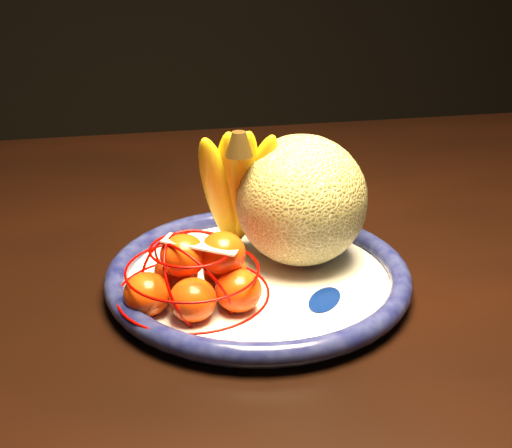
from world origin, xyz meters
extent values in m
cube|color=black|center=(-0.02, -0.02, 0.75)|extent=(1.58, 0.99, 0.04)
cylinder|color=white|center=(-0.09, -0.15, 0.78)|extent=(0.29, 0.29, 0.01)
torus|color=#040639|center=(-0.09, -0.15, 0.79)|extent=(0.32, 0.32, 0.02)
cylinder|color=white|center=(-0.09, -0.15, 0.78)|extent=(0.14, 0.14, 0.00)
ellipsoid|color=#041559|center=(-0.04, -0.21, 0.79)|extent=(0.11, 0.12, 0.00)
ellipsoid|color=#041559|center=(-0.12, -0.07, 0.79)|extent=(0.11, 0.10, 0.00)
ellipsoid|color=#041559|center=(-0.19, -0.15, 0.79)|extent=(0.10, 0.08, 0.00)
sphere|color=olive|center=(-0.04, -0.12, 0.86)|extent=(0.14, 0.14, 0.14)
ellipsoid|color=#FCBA08|center=(-0.12, -0.09, 0.87)|extent=(0.08, 0.10, 0.16)
ellipsoid|color=#FCBA08|center=(-0.11, -0.09, 0.87)|extent=(0.06, 0.09, 0.16)
ellipsoid|color=#FCBA08|center=(-0.10, -0.09, 0.87)|extent=(0.04, 0.09, 0.16)
ellipsoid|color=#FCBA08|center=(-0.09, -0.09, 0.87)|extent=(0.07, 0.10, 0.16)
cone|color=black|center=(-0.11, -0.09, 0.94)|extent=(0.03, 0.03, 0.03)
ellipsoid|color=#FF4212|center=(-0.21, -0.20, 0.81)|extent=(0.05, 0.05, 0.04)
ellipsoid|color=#FF4212|center=(-0.17, -0.22, 0.81)|extent=(0.05, 0.05, 0.04)
ellipsoid|color=#FF4212|center=(-0.13, -0.21, 0.81)|extent=(0.05, 0.05, 0.04)
ellipsoid|color=#FF4212|center=(-0.18, -0.16, 0.81)|extent=(0.05, 0.05, 0.04)
ellipsoid|color=#FF4212|center=(-0.13, -0.17, 0.81)|extent=(0.05, 0.05, 0.04)
ellipsoid|color=#FF4212|center=(-0.18, -0.19, 0.84)|extent=(0.05, 0.05, 0.04)
ellipsoid|color=#FF4212|center=(-0.14, -0.19, 0.84)|extent=(0.05, 0.05, 0.04)
torus|color=#A00200|center=(-0.17, -0.19, 0.80)|extent=(0.19, 0.19, 0.00)
torus|color=#A00200|center=(-0.17, -0.19, 0.83)|extent=(0.16, 0.16, 0.00)
torus|color=#A00200|center=(-0.17, -0.19, 0.85)|extent=(0.10, 0.10, 0.00)
torus|color=#A00200|center=(-0.17, -0.19, 0.81)|extent=(0.10, 0.05, 0.09)
torus|color=#A00200|center=(-0.17, -0.19, 0.81)|extent=(0.09, 0.11, 0.09)
torus|color=#A00200|center=(-0.17, -0.19, 0.81)|extent=(0.09, 0.11, 0.09)
cube|color=white|center=(-0.16, -0.19, 0.85)|extent=(0.08, 0.06, 0.01)
camera|label=1|loc=(-0.25, -0.80, 1.15)|focal=50.00mm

